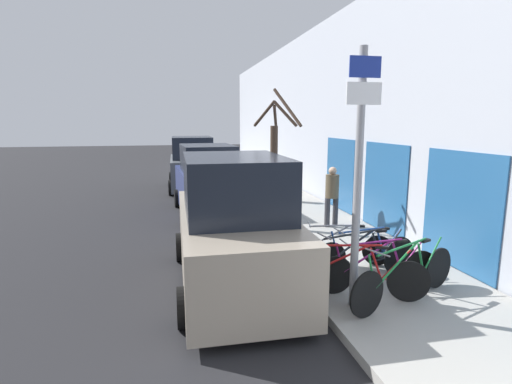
# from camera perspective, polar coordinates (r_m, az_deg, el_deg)

# --- Properties ---
(ground_plane) EXTENTS (80.00, 80.00, 0.00)m
(ground_plane) POSITION_cam_1_polar(r_m,az_deg,el_deg) (12.72, -6.36, -3.70)
(ground_plane) COLOR black
(sidewalk_curb) EXTENTS (3.20, 32.00, 0.15)m
(sidewalk_curb) POSITION_cam_1_polar(r_m,az_deg,el_deg) (15.86, 1.94, -0.62)
(sidewalk_curb) COLOR #9E9B93
(sidewalk_curb) RESTS_ON ground
(building_facade) EXTENTS (0.23, 32.00, 6.50)m
(building_facade) POSITION_cam_1_polar(r_m,az_deg,el_deg) (16.01, 8.29, 10.72)
(building_facade) COLOR #B2B7C1
(building_facade) RESTS_ON ground
(signpost) EXTENTS (0.53, 0.14, 3.92)m
(signpost) POSITION_cam_1_polar(r_m,az_deg,el_deg) (6.13, 14.42, 2.59)
(signpost) COLOR #939399
(signpost) RESTS_ON sidewalk_curb
(bicycle_0) EXTENTS (2.41, 1.03, 0.98)m
(bicycle_0) POSITION_cam_1_polar(r_m,az_deg,el_deg) (6.96, 20.62, -11.23)
(bicycle_0) COLOR black
(bicycle_0) RESTS_ON sidewalk_curb
(bicycle_1) EXTENTS (2.29, 0.91, 0.94)m
(bicycle_1) POSITION_cam_1_polar(r_m,az_deg,el_deg) (6.82, 13.63, -11.44)
(bicycle_1) COLOR black
(bicycle_1) RESTS_ON sidewalk_curb
(bicycle_2) EXTENTS (2.23, 0.44, 0.90)m
(bicycle_2) POSITION_cam_1_polar(r_m,az_deg,el_deg) (7.25, 17.11, -10.42)
(bicycle_2) COLOR black
(bicycle_2) RESTS_ON sidewalk_curb
(bicycle_3) EXTENTS (2.51, 0.58, 0.96)m
(bicycle_3) POSITION_cam_1_polar(r_m,az_deg,el_deg) (7.47, 14.46, -9.47)
(bicycle_3) COLOR black
(bicycle_3) RESTS_ON sidewalk_curb
(bicycle_4) EXTENTS (2.09, 0.44, 0.85)m
(bicycle_4) POSITION_cam_1_polar(r_m,az_deg,el_deg) (8.12, 15.42, -8.24)
(bicycle_4) COLOR black
(bicycle_4) RESTS_ON sidewalk_curb
(bicycle_5) EXTENTS (2.09, 0.67, 0.86)m
(bicycle_5) POSITION_cam_1_polar(r_m,az_deg,el_deg) (8.28, 11.82, -7.71)
(bicycle_5) COLOR black
(bicycle_5) RESTS_ON sidewalk_curb
(parked_car_0) EXTENTS (2.16, 4.75, 2.42)m
(parked_car_0) POSITION_cam_1_polar(r_m,az_deg,el_deg) (7.34, -3.21, -5.23)
(parked_car_0) COLOR gray
(parked_car_0) RESTS_ON ground
(parked_car_1) EXTENTS (2.15, 4.28, 2.27)m
(parked_car_1) POSITION_cam_1_polar(r_m,az_deg,el_deg) (13.11, -6.94, 1.28)
(parked_car_1) COLOR navy
(parked_car_1) RESTS_ON ground
(parked_car_2) EXTENTS (2.14, 4.26, 2.35)m
(parked_car_2) POSITION_cam_1_polar(r_m,az_deg,el_deg) (17.93, -9.09, 3.69)
(parked_car_2) COLOR #51565B
(parked_car_2) RESTS_ON ground
(pedestrian_near) EXTENTS (0.42, 0.37, 1.65)m
(pedestrian_near) POSITION_cam_1_polar(r_m,az_deg,el_deg) (11.11, 10.80, -0.03)
(pedestrian_near) COLOR #333338
(pedestrian_near) RESTS_ON sidewalk_curb
(pedestrian_far) EXTENTS (0.43, 0.37, 1.64)m
(pedestrian_far) POSITION_cam_1_polar(r_m,az_deg,el_deg) (14.53, 2.53, 2.49)
(pedestrian_far) COLOR #1E2338
(pedestrian_far) RESTS_ON sidewalk_curb
(street_tree) EXTENTS (0.92, 1.62, 3.70)m
(street_tree) POSITION_cam_1_polar(r_m,az_deg,el_deg) (10.62, 2.68, 3.79)
(street_tree) COLOR #3D2D23
(street_tree) RESTS_ON sidewalk_curb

